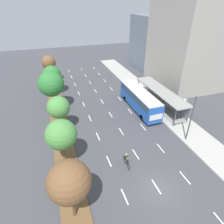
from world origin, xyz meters
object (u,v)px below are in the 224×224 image
median_tree_fourth (51,84)px  median_tree_farthest (49,62)px  median_tree_nearest (69,182)px  bus (139,98)px  cyclist (127,160)px  median_tree_third (58,107)px  streetlight (190,116)px  bus_shelter (162,96)px  median_tree_second (61,135)px  median_tree_fifth (52,75)px

median_tree_fourth → median_tree_farthest: median_tree_fourth is taller
median_tree_nearest → median_tree_fourth: (-0.15, 19.81, 0.28)m
bus → median_tree_farthest: size_ratio=1.88×
bus → median_tree_fourth: (-13.76, 4.47, 2.67)m
median_tree_nearest → cyclist: bearing=31.0°
median_tree_third → median_tree_fourth: 6.68m
streetlight → median_tree_fourth: bearing=138.2°
bus_shelter → streetlight: size_ratio=2.05×
median_tree_nearest → median_tree_second: size_ratio=1.07×
median_tree_fourth → median_tree_farthest: bearing=89.0°
median_tree_farthest → streetlight: 31.64m
bus_shelter → median_tree_fifth: (-17.61, 11.18, 2.13)m
median_tree_second → bus_shelter: bearing=25.8°
cyclist → streetlight: streetlight is taller
median_tree_second → streetlight: (15.76, -1.05, -0.25)m
median_tree_farthest → streetlight: (15.69, -27.47, -0.68)m
median_tree_second → median_tree_third: (0.28, 6.60, -0.27)m
median_tree_second → streetlight: streetlight is taller
cyclist → median_tree_fifth: bearing=105.6°
bus → median_tree_farthest: (-13.52, 17.68, 2.51)m
median_tree_third → median_tree_farthest: size_ratio=0.89×
median_tree_third → median_tree_fourth: (-0.44, 6.60, 0.87)m
median_tree_fifth → bus: bearing=-39.7°
median_tree_fourth → median_tree_farthest: size_ratio=1.12×
median_tree_farthest → streetlight: streetlight is taller
bus → median_tree_second: 16.29m
bus → median_tree_fifth: 17.44m
bus_shelter → median_tree_second: size_ratio=2.33×
cyclist → median_tree_farthest: 30.04m
cyclist → bus: bearing=58.3°
bus_shelter → median_tree_second: 19.98m
median_tree_fifth → median_tree_nearest: bearing=-90.6°
cyclist → median_tree_fifth: (-6.28, 22.48, 3.20)m
median_tree_nearest → median_tree_farthest: (0.09, 33.02, 0.11)m
cyclist → median_tree_nearest: 8.49m
median_tree_farthest → median_tree_fifth: bearing=-88.4°
bus_shelter → cyclist: (-11.33, -11.30, -1.07)m
median_tree_third → median_tree_fourth: median_tree_fourth is taller
median_tree_fifth → median_tree_farthest: size_ratio=0.94×
bus_shelter → median_tree_fourth: (-18.04, 4.58, 2.88)m
median_tree_nearest → streetlight: size_ratio=0.94×
bus_shelter → streetlight: (-2.11, -9.68, 2.02)m
bus → median_tree_fifth: size_ratio=2.00×
bus_shelter → median_tree_farthest: (-17.80, 17.79, 2.71)m
median_tree_fourth → streetlight: 21.40m
median_tree_second → median_tree_nearest: bearing=-90.2°
median_tree_fifth → bus_shelter: bearing=-32.4°
cyclist → streetlight: (9.22, 1.62, 3.10)m
bus → streetlight: (2.17, -9.79, 1.82)m
cyclist → median_tree_second: (-6.54, 2.67, 3.35)m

